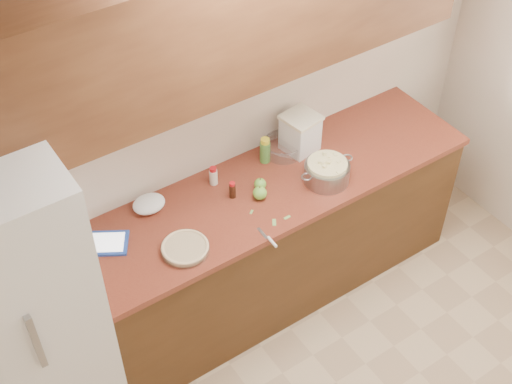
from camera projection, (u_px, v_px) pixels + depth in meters
room_shell at (466, 331)px, 2.86m from camera, size 3.60×3.60×3.60m
counter_run at (260, 245)px, 4.33m from camera, size 2.64×0.68×0.92m
upper_cabinets at (243, 15)px, 3.39m from camera, size 2.60×0.34×0.70m
fridge at (17, 313)px, 3.42m from camera, size 0.70×0.70×1.80m
pie at (185, 248)px, 3.67m from camera, size 0.26×0.26×0.04m
colander at (327, 172)px, 4.03m from camera, size 0.35×0.26×0.13m
flour_canister at (300, 132)px, 4.19m from camera, size 0.22×0.22×0.24m
tablet at (106, 243)px, 3.71m from camera, size 0.28×0.26×0.02m
paring_knife at (271, 240)px, 3.73m from camera, size 0.02×0.17×0.02m
lemon_bottle at (265, 151)px, 4.14m from camera, size 0.06×0.06×0.17m
cinnamon_shaker at (213, 176)px, 4.02m from camera, size 0.05×0.05×0.12m
vanilla_bottle at (232, 190)px, 3.94m from camera, size 0.04×0.04×0.10m
mixing_bowl at (283, 147)px, 4.22m from camera, size 0.24×0.24×0.09m
paper_towel at (149, 204)px, 3.88m from camera, size 0.23×0.21×0.08m
apple_left at (260, 193)px, 3.94m from camera, size 0.08×0.08×0.09m
apple_center at (260, 184)px, 4.00m from camera, size 0.07×0.07×0.08m
peel_a at (251, 212)px, 3.89m from camera, size 0.03×0.03×0.00m
peel_b at (287, 217)px, 3.86m from camera, size 0.04×0.02×0.00m
peel_c at (274, 222)px, 3.83m from camera, size 0.04×0.05×0.00m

